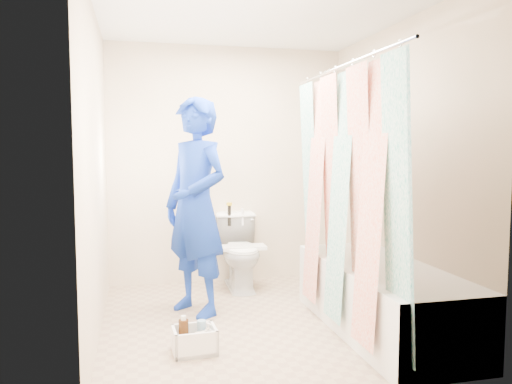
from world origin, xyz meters
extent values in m
plane|color=tan|center=(0.00, 0.00, 0.00)|extent=(2.60, 2.60, 0.00)
cube|color=silver|center=(0.00, 0.00, 2.40)|extent=(2.40, 2.60, 0.02)
cube|color=beige|center=(0.00, 1.30, 1.20)|extent=(2.40, 0.02, 2.40)
cube|color=beige|center=(0.00, -1.30, 1.20)|extent=(2.40, 0.02, 2.40)
cube|color=beige|center=(-1.20, 0.00, 1.20)|extent=(0.02, 2.60, 2.40)
cube|color=beige|center=(1.20, 0.00, 1.20)|extent=(0.02, 2.60, 2.40)
cube|color=white|center=(0.85, -0.43, 0.25)|extent=(0.70, 1.75, 0.50)
cube|color=white|center=(0.85, -0.43, 0.46)|extent=(0.58, 1.63, 0.06)
cylinder|color=silver|center=(0.52, -0.43, 1.95)|extent=(0.02, 1.90, 0.02)
cube|color=white|center=(0.52, -0.43, 1.02)|extent=(0.06, 1.75, 1.80)
imported|color=silver|center=(0.06, 0.97, 0.36)|extent=(0.43, 0.72, 0.73)
cube|color=white|center=(0.06, 0.85, 0.43)|extent=(0.45, 0.21, 0.03)
cylinder|color=black|center=(-0.01, 1.16, 0.70)|extent=(0.03, 0.03, 0.21)
cylinder|color=gold|center=(-0.01, 1.16, 0.81)|extent=(0.06, 0.06, 0.03)
cylinder|color=white|center=(0.12, 1.16, 0.68)|extent=(0.03, 0.03, 0.17)
imported|color=navy|center=(-0.45, 0.33, 0.90)|extent=(0.72, 0.78, 1.79)
cube|color=white|center=(-0.56, -0.50, 0.01)|extent=(0.30, 0.24, 0.03)
cube|color=white|center=(-0.69, -0.51, 0.09)|extent=(0.03, 0.23, 0.17)
cube|color=white|center=(-0.43, -0.50, 0.09)|extent=(0.03, 0.23, 0.17)
cube|color=white|center=(-0.55, -0.61, 0.09)|extent=(0.29, 0.03, 0.17)
cube|color=white|center=(-0.56, -0.40, 0.09)|extent=(0.29, 0.03, 0.17)
cylinder|color=#43240D|center=(-0.63, -0.47, 0.12)|extent=(0.07, 0.07, 0.19)
cylinder|color=white|center=(-0.50, -0.45, 0.11)|extent=(0.06, 0.06, 0.17)
cylinder|color=beige|center=(-0.54, -0.55, 0.09)|extent=(0.04, 0.04, 0.12)
cylinder|color=#43240D|center=(-0.62, -0.57, 0.06)|extent=(0.06, 0.06, 0.06)
cylinder|color=gold|center=(-0.62, -0.57, 0.09)|extent=(0.06, 0.06, 0.01)
imported|color=white|center=(-0.47, -0.54, 0.12)|extent=(0.11, 0.11, 0.18)
camera|label=1|loc=(-0.91, -3.76, 1.37)|focal=35.00mm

